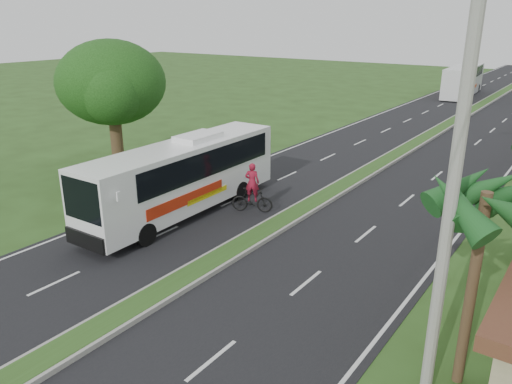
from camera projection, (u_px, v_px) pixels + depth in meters
The scene contains 11 objects.
ground at pixel (123, 317), 15.11m from camera, with size 180.00×180.00×0.00m, color #2A4619.
road_asphalt at pixel (379, 166), 30.50m from camera, with size 14.00×160.00×0.02m, color black.
median_strip at pixel (379, 165), 30.47m from camera, with size 1.20×160.00×0.18m.
lane_edge_left at pixel (286, 150), 34.16m from camera, with size 0.12×160.00×0.01m, color silver.
lane_edge_right at pixel (497, 186), 26.85m from camera, with size 0.12×160.00×0.01m, color silver.
palm_verge_a at pixel (486, 203), 10.94m from camera, with size 2.40×2.40×5.45m.
shade_tree at pixel (110, 85), 27.77m from camera, with size 6.30×6.00×7.54m.
utility_pole_a at pixel (455, 169), 10.13m from camera, with size 1.60×0.28×11.00m.
coach_bus_main at pixel (184, 173), 22.54m from camera, with size 2.51×11.03×3.55m.
coach_bus_far at pixel (463, 79), 57.33m from camera, with size 3.30×11.70×3.37m.
motorcyclist at pixel (252, 195), 23.03m from camera, with size 1.98×1.31×2.37m.
Camera 1 is at (10.81, -8.27, 8.59)m, focal length 35.00 mm.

